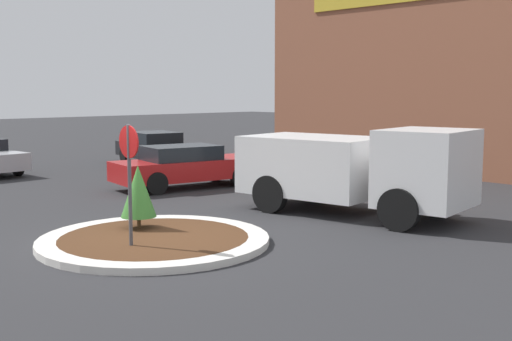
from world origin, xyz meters
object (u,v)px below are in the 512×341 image
(utility_truck, at_px, (353,167))
(parked_sedan_red, at_px, (186,166))
(parked_sedan_black, at_px, (156,148))
(stop_sign, at_px, (129,166))

(utility_truck, xyz_separation_m, parked_sedan_red, (-6.43, -0.16, -0.48))
(utility_truck, relative_size, parked_sedan_black, 1.27)
(stop_sign, xyz_separation_m, parked_sedan_red, (-5.82, 5.85, -0.95))
(parked_sedan_black, bearing_deg, utility_truck, -3.79)
(utility_truck, xyz_separation_m, parked_sedan_black, (-12.64, 3.06, -0.49))
(parked_sedan_red, bearing_deg, stop_sign, -124.55)
(parked_sedan_red, bearing_deg, utility_truck, -77.95)
(utility_truck, height_order, parked_sedan_red, utility_truck)
(parked_sedan_black, relative_size, parked_sedan_red, 0.94)
(parked_sedan_red, bearing_deg, parked_sedan_black, 73.16)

